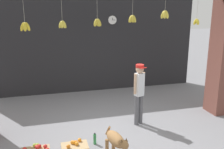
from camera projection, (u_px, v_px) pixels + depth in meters
ground_plane at (117, 129)px, 6.21m from camera, size 60.00×60.00×0.00m
shop_back_wall at (92, 45)px, 8.82m from camera, size 7.71×0.12×3.37m
dog at (116, 142)px, 4.65m from camera, size 0.35×0.86×0.70m
shopkeeper at (139, 90)px, 6.26m from camera, size 0.32×0.29×1.58m
water_bottle at (95, 139)px, 5.48m from camera, size 0.07×0.07×0.26m
wall_clock at (112, 20)px, 8.72m from camera, size 0.32×0.03×0.32m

